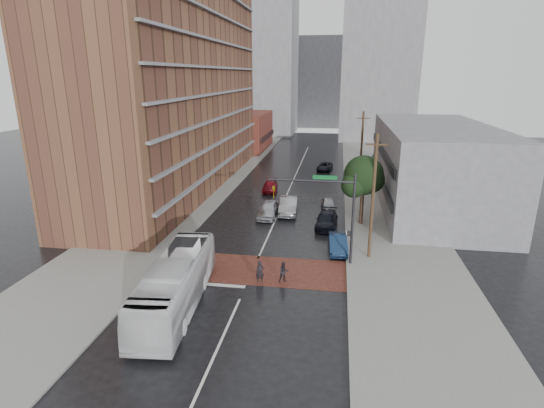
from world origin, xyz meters
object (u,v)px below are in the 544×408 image
(car_parked_near, at_px, (338,243))
(car_travel_c, at_px, (270,186))
(car_parked_mid, at_px, (327,220))
(pedestrian_b, at_px, (284,272))
(car_travel_b, at_px, (289,206))
(transit_bus, at_px, (176,283))
(car_travel_a, at_px, (268,209))
(suv_travel, at_px, (325,166))
(pedestrian_a, at_px, (260,272))
(car_parked_far, at_px, (328,204))

(car_parked_near, bearing_deg, car_travel_c, 111.46)
(car_parked_mid, bearing_deg, pedestrian_b, -98.87)
(car_travel_b, relative_size, car_parked_mid, 1.08)
(transit_bus, distance_m, car_parked_near, 14.58)
(car_travel_c, bearing_deg, car_parked_mid, -62.55)
(transit_bus, bearing_deg, car_parked_near, 41.09)
(pedestrian_b, relative_size, car_parked_near, 0.37)
(transit_bus, relative_size, car_parked_mid, 2.42)
(transit_bus, xyz_separation_m, car_travel_a, (2.87, 18.40, -0.79))
(car_travel_c, bearing_deg, suv_travel, 60.32)
(suv_travel, distance_m, car_parked_mid, 25.63)
(transit_bus, distance_m, car_parked_mid, 18.59)
(pedestrian_a, bearing_deg, car_travel_c, 80.11)
(pedestrian_b, relative_size, car_travel_b, 0.30)
(car_travel_a, height_order, car_parked_near, car_travel_a)
(transit_bus, bearing_deg, suv_travel, 74.17)
(car_travel_a, height_order, car_parked_mid, car_travel_a)
(pedestrian_a, distance_m, car_parked_near, 8.52)
(car_travel_c, bearing_deg, car_travel_b, -72.64)
(car_parked_mid, bearing_deg, suv_travel, 96.03)
(pedestrian_b, distance_m, car_parked_far, 17.91)
(transit_bus, height_order, car_parked_far, transit_bus)
(car_parked_near, relative_size, car_parked_far, 1.14)
(transit_bus, relative_size, car_parked_near, 2.77)
(pedestrian_b, xyz_separation_m, suv_travel, (1.55, 37.58, -0.15))
(car_travel_b, bearing_deg, suv_travel, 79.52)
(suv_travel, bearing_deg, pedestrian_b, -85.58)
(transit_bus, relative_size, pedestrian_b, 7.59)
(car_travel_a, bearing_deg, pedestrian_b, -75.81)
(car_travel_b, distance_m, car_travel_c, 9.22)
(pedestrian_a, relative_size, car_parked_far, 0.46)
(pedestrian_b, height_order, car_parked_mid, pedestrian_b)
(car_travel_c, distance_m, car_parked_far, 9.95)
(transit_bus, bearing_deg, car_travel_c, 81.90)
(transit_bus, bearing_deg, car_parked_mid, 55.98)
(transit_bus, height_order, suv_travel, transit_bus)
(pedestrian_a, relative_size, car_travel_b, 0.32)
(car_parked_near, distance_m, car_parked_far, 11.54)
(car_travel_b, xyz_separation_m, car_parked_far, (4.15, 2.06, -0.23))
(car_travel_b, height_order, suv_travel, car_travel_b)
(pedestrian_a, distance_m, car_parked_mid, 13.07)
(transit_bus, distance_m, car_parked_far, 23.78)
(pedestrian_b, bearing_deg, car_travel_b, 73.50)
(car_travel_a, bearing_deg, suv_travel, 78.47)
(car_travel_a, relative_size, car_parked_near, 1.16)
(car_travel_c, bearing_deg, car_parked_far, -45.02)
(suv_travel, bearing_deg, transit_bus, -93.85)
(pedestrian_b, bearing_deg, car_parked_near, 36.97)
(transit_bus, relative_size, pedestrian_a, 6.92)
(pedestrian_b, height_order, car_travel_c, pedestrian_b)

